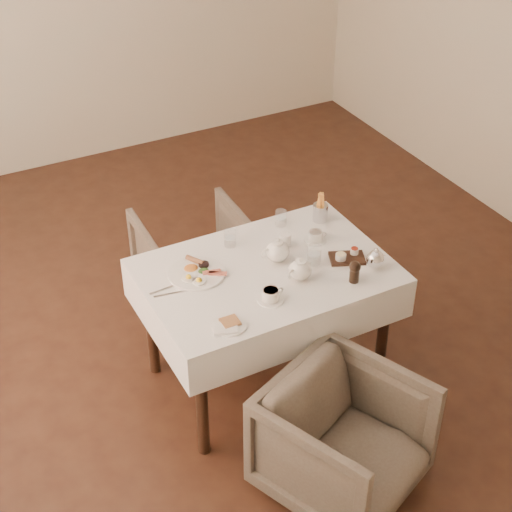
{
  "coord_description": "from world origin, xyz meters",
  "views": [
    {
      "loc": [
        -1.73,
        -3.46,
        3.15
      ],
      "look_at": [
        -0.19,
        -0.53,
        0.82
      ],
      "focal_mm": 55.0,
      "sensor_mm": 36.0,
      "label": 1
    }
  ],
  "objects_px": {
    "breakfast_plate": "(197,272)",
    "table": "(266,287)",
    "armchair_far": "(195,259)",
    "armchair_near": "(344,441)",
    "teapot_centre": "(277,250)"
  },
  "relations": [
    {
      "from": "armchair_far",
      "to": "teapot_centre",
      "type": "distance_m",
      "value": 0.97
    },
    {
      "from": "armchair_near",
      "to": "teapot_centre",
      "type": "bearing_deg",
      "value": 59.05
    },
    {
      "from": "armchair_far",
      "to": "breakfast_plate",
      "type": "height_order",
      "value": "breakfast_plate"
    },
    {
      "from": "armchair_near",
      "to": "breakfast_plate",
      "type": "xyz_separation_m",
      "value": [
        -0.3,
        0.98,
        0.45
      ]
    },
    {
      "from": "armchair_far",
      "to": "table",
      "type": "bearing_deg",
      "value": 95.41
    },
    {
      "from": "teapot_centre",
      "to": "armchair_near",
      "type": "bearing_deg",
      "value": -96.93
    },
    {
      "from": "armchair_near",
      "to": "teapot_centre",
      "type": "distance_m",
      "value": 1.03
    },
    {
      "from": "armchair_near",
      "to": "breakfast_plate",
      "type": "relative_size",
      "value": 2.32
    },
    {
      "from": "armchair_near",
      "to": "armchair_far",
      "type": "distance_m",
      "value": 1.7
    },
    {
      "from": "armchair_far",
      "to": "breakfast_plate",
      "type": "distance_m",
      "value": 0.9
    },
    {
      "from": "armchair_near",
      "to": "armchair_far",
      "type": "xyz_separation_m",
      "value": [
        -0.01,
        1.7,
        -0.01
      ]
    },
    {
      "from": "armchair_far",
      "to": "breakfast_plate",
      "type": "bearing_deg",
      "value": 70.39
    },
    {
      "from": "table",
      "to": "armchair_near",
      "type": "relative_size",
      "value": 1.87
    },
    {
      "from": "breakfast_plate",
      "to": "table",
      "type": "bearing_deg",
      "value": -25.85
    },
    {
      "from": "breakfast_plate",
      "to": "teapot_centre",
      "type": "bearing_deg",
      "value": -16.13
    }
  ]
}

